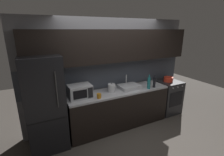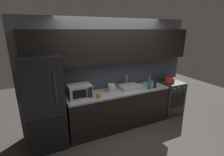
{
  "view_description": "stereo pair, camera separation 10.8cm",
  "coord_description": "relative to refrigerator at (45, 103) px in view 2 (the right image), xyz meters",
  "views": [
    {
      "loc": [
        -1.72,
        -2.13,
        2.24
      ],
      "look_at": [
        -0.19,
        0.9,
        1.23
      ],
      "focal_mm": 26.01,
      "sensor_mm": 36.0,
      "label": 1
    },
    {
      "loc": [
        -1.62,
        -2.18,
        2.24
      ],
      "look_at": [
        -0.19,
        0.9,
        1.23
      ],
      "focal_mm": 26.01,
      "sensor_mm": 36.0,
      "label": 2
    }
  ],
  "objects": [
    {
      "name": "ground_plane",
      "position": [
        1.59,
        -0.9,
        -0.91
      ],
      "size": [
        10.0,
        10.0,
        0.0
      ],
      "primitive_type": "plane",
      "color": "#3D3833"
    },
    {
      "name": "microwave",
      "position": [
        0.68,
        0.02,
        0.12
      ],
      "size": [
        0.46,
        0.35,
        0.27
      ],
      "color": "#A8AAAF",
      "rests_on": "counter_run"
    },
    {
      "name": "oven_range",
      "position": [
        3.14,
        -0.0,
        -0.46
      ],
      "size": [
        0.6,
        0.62,
        0.9
      ],
      "color": "#232326",
      "rests_on": "ground"
    },
    {
      "name": "refrigerator",
      "position": [
        0.0,
        0.0,
        0.0
      ],
      "size": [
        0.68,
        0.69,
        1.82
      ],
      "color": "black",
      "rests_on": "ground"
    },
    {
      "name": "back_wall",
      "position": [
        1.59,
        0.3,
        0.64
      ],
      "size": [
        4.16,
        0.44,
        2.5
      ],
      "color": "slate",
      "rests_on": "ground"
    },
    {
      "name": "wine_bottle_dark",
      "position": [
        2.45,
        -0.2,
        0.12
      ],
      "size": [
        0.07,
        0.07,
        0.31
      ],
      "color": "black",
      "rests_on": "counter_run"
    },
    {
      "name": "kettle",
      "position": [
        1.4,
        0.02,
        0.08
      ],
      "size": [
        0.2,
        0.17,
        0.21
      ],
      "color": "#B7BABF",
      "rests_on": "counter_run"
    },
    {
      "name": "wine_bottle_teal",
      "position": [
        2.27,
        -0.2,
        0.13
      ],
      "size": [
        0.07,
        0.07,
        0.34
      ],
      "color": "#19666B",
      "rests_on": "counter_run"
    },
    {
      "name": "sink_basin",
      "position": [
        1.87,
        0.03,
        0.03
      ],
      "size": [
        0.48,
        0.38,
        0.3
      ],
      "color": "#ADAFB5",
      "rests_on": "counter_run"
    },
    {
      "name": "mug_amber",
      "position": [
        1.01,
        -0.19,
        0.04
      ],
      "size": [
        0.09,
        0.09,
        0.1
      ],
      "primitive_type": "cylinder",
      "color": "#B27019",
      "rests_on": "counter_run"
    },
    {
      "name": "counter_run",
      "position": [
        1.59,
        0.0,
        -0.46
      ],
      "size": [
        2.42,
        0.6,
        0.9
      ],
      "color": "black",
      "rests_on": "ground"
    },
    {
      "name": "cooking_pot",
      "position": [
        3.11,
        0.0,
        0.05
      ],
      "size": [
        0.25,
        0.25,
        0.12
      ],
      "color": "red",
      "rests_on": "oven_range"
    }
  ]
}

